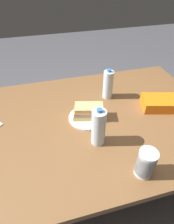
% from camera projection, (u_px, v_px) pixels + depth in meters
% --- Properties ---
extents(ground_plane, '(8.00, 8.00, 0.00)m').
position_uv_depth(ground_plane, '(83.00, 184.00, 1.64)').
color(ground_plane, '#4C4C51').
extents(dining_table, '(1.73, 1.07, 0.74)m').
position_uv_depth(dining_table, '(81.00, 130.00, 1.21)').
color(dining_table, brown).
rests_on(dining_table, ground_plane).
extents(paper_plate, '(0.23, 0.23, 0.01)m').
position_uv_depth(paper_plate, '(87.00, 117.00, 1.18)').
color(paper_plate, white).
rests_on(paper_plate, dining_table).
extents(sandwich, '(0.20, 0.13, 0.08)m').
position_uv_depth(sandwich, '(88.00, 111.00, 1.15)').
color(sandwich, '#DBB26B').
rests_on(sandwich, paper_plate).
extents(chip_bag, '(0.26, 0.21, 0.07)m').
position_uv_depth(chip_bag, '(160.00, 103.00, 1.25)').
color(chip_bag, orange).
rests_on(chip_bag, dining_table).
extents(water_bottle_tall, '(0.07, 0.07, 0.23)m').
position_uv_depth(water_bottle_tall, '(99.00, 127.00, 0.97)').
color(water_bottle_tall, silver).
rests_on(water_bottle_tall, dining_table).
extents(plastic_cup_stack, '(0.08, 0.08, 0.15)m').
position_uv_depth(plastic_cup_stack, '(146.00, 163.00, 0.84)').
color(plastic_cup_stack, silver).
rests_on(plastic_cup_stack, dining_table).
extents(water_bottle_spare, '(0.07, 0.07, 0.21)m').
position_uv_depth(water_bottle_spare, '(108.00, 85.00, 1.30)').
color(water_bottle_spare, silver).
rests_on(water_bottle_spare, dining_table).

